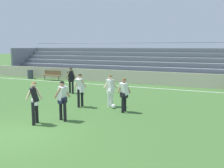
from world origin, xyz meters
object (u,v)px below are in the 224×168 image
bench_far_right (52,74)px  player_white_pressing_high (62,97)px  trash_bin (30,74)px  player_white_dropping_back (80,87)px  soccer_ball (113,106)px  player_white_wide_right (110,88)px  player_white_challenging (124,92)px  bleacher_stand (140,63)px  player_dark_trailing_run (71,78)px  player_dark_wide_left (34,99)px

bench_far_right → player_white_pressing_high: player_white_pressing_high is taller
bench_far_right → trash_bin: 2.74m
player_white_dropping_back → soccer_ball: player_white_dropping_back is taller
bench_far_right → player_white_wide_right: 11.76m
player_white_pressing_high → player_white_wide_right: bearing=76.3°
bench_far_right → player_white_pressing_high: bearing=-50.9°
trash_bin → player_white_challenging: (12.97, -8.24, 0.54)m
bleacher_stand → player_dark_trailing_run: size_ratio=16.12×
bleacher_stand → player_white_wide_right: 11.24m
player_white_dropping_back → player_white_challenging: player_white_dropping_back is taller
bleacher_stand → player_white_challenging: bearing=-75.6°
player_white_dropping_back → soccer_ball: size_ratio=7.75×
player_white_dropping_back → player_dark_wide_left: (-0.11, -3.27, 0.01)m
player_white_dropping_back → player_white_challenging: 2.42m
player_white_pressing_high → soccer_ball: size_ratio=7.63×
bleacher_stand → player_white_dropping_back: size_ratio=16.13×
bench_far_right → player_dark_wide_left: size_ratio=1.05×
trash_bin → player_dark_trailing_run: 9.52m
trash_bin → player_white_challenging: size_ratio=0.52×
bleacher_stand → player_white_challenging: 12.18m
bench_far_right → soccer_ball: size_ratio=8.18×
player_white_wide_right → bleacher_stand: bearing=100.2°
player_dark_wide_left → bleacher_stand: bearing=91.9°
player_dark_trailing_run → player_white_pressing_high: bearing=-60.0°
player_white_wide_right → player_white_pressing_high: size_ratio=0.98×
bench_far_right → soccer_ball: bench_far_right is taller
player_white_dropping_back → player_dark_wide_left: player_dark_wide_left is taller
bleacher_stand → player_dark_trailing_run: (-1.93, -8.65, -0.52)m
player_white_wide_right → player_white_dropping_back: (-1.38, -0.67, 0.05)m
bleacher_stand → player_dark_trailing_run: bleacher_stand is taller
trash_bin → player_dark_wide_left: bearing=-47.7°
bleacher_stand → player_dark_wide_left: bearing=-88.1°
trash_bin → player_white_dropping_back: 13.37m
bleacher_stand → player_dark_wide_left: size_ratio=16.05×
bench_far_right → player_white_challenging: player_white_challenging is taller
bleacher_stand → player_white_wide_right: bleacher_stand is taller
player_white_dropping_back → player_white_challenging: bearing=-1.4°
player_dark_trailing_run → soccer_ball: (4.23, -2.68, -0.91)m
bleacher_stand → player_white_pressing_high: 14.21m
player_dark_wide_left → player_dark_trailing_run: 6.79m
bleacher_stand → player_dark_trailing_run: 8.88m
player_white_challenging → soccer_ball: 1.21m
player_dark_trailing_run → player_white_pressing_high: 6.34m
player_white_wide_right → player_white_challenging: (1.04, -0.74, -0.01)m
player_white_wide_right → player_white_challenging: player_white_wide_right is taller
soccer_ball → bench_far_right: bearing=141.4°
player_white_challenging → soccer_ball: bearing=148.6°
player_dark_trailing_run → player_white_challenging: size_ratio=1.05×
player_white_challenging → bleacher_stand: bearing=104.4°
bench_far_right → player_white_pressing_high: (8.45, -10.41, 0.45)m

